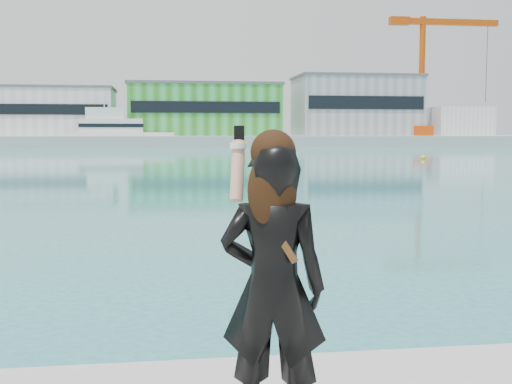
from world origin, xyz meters
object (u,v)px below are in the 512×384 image
Objects in this scene: buoy_near at (423,159)px; dock_crane at (427,71)px; woman at (273,279)px; motor_yacht at (114,133)px.

dock_crane is at bearing 66.85° from buoy_near.
buoy_near is (-28.11, -65.73, -15.07)m from dock_crane.
buoy_near is at bearing -113.15° from dock_crane.
dock_crane reaches higher than woman.
dock_crane reaches higher than motor_yacht.
motor_yacht is 116.53m from woman.
motor_yacht is 11.38× the size of woman.
motor_yacht is 68.78m from buoy_near.
motor_yacht reaches higher than buoy_near.
woman is (-24.64, -56.53, 1.71)m from buoy_near.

